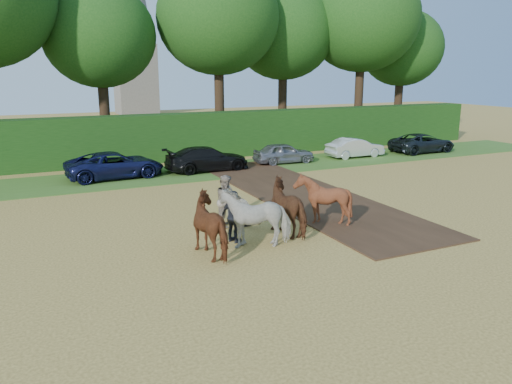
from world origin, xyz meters
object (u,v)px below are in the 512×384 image
Objects in this scene: spectator_near at (226,201)px; parked_cars at (237,157)px; church at (131,6)px; plough_team at (273,211)px; spectator_far at (234,217)px.

spectator_near is 11.35m from parked_cars.
church reaches higher than parked_cars.
spectator_near is 0.05× the size of parked_cars.
spectator_near is at bearing 116.10° from plough_team.
spectator_far reaches higher than parked_cars.
church is (6.58, 53.09, 12.77)m from plough_team.
spectator_near is at bearing -115.09° from parked_cars.
plough_team is (1.41, -0.10, 0.06)m from spectator_far.
spectator_near is 1.08× the size of spectator_far.
church is (7.54, 51.14, 12.76)m from spectator_near.
spectator_near reaches higher than spectator_far.
spectator_near is at bearing -38.83° from spectator_far.
church is at bearing 82.94° from plough_team.
spectator_far is 0.05× the size of parked_cars.
spectator_near reaches higher than parked_cars.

